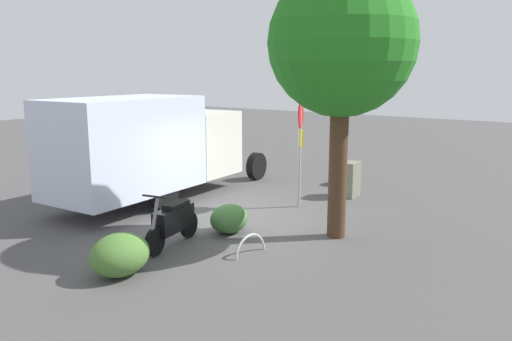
{
  "coord_description": "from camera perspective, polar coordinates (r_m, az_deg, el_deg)",
  "views": [
    {
      "loc": [
        9.46,
        7.33,
        3.54
      ],
      "look_at": [
        -0.37,
        0.1,
        1.15
      ],
      "focal_mm": 35.5,
      "sensor_mm": 36.0,
      "label": 1
    }
  ],
  "objects": [
    {
      "name": "ground_plane",
      "position": [
        12.49,
        -1.39,
        -5.4
      ],
      "size": [
        60.0,
        60.0,
        0.0
      ],
      "primitive_type": "plane",
      "color": "#4B4A49"
    },
    {
      "name": "box_truck_near",
      "position": [
        14.16,
        -11.84,
        2.97
      ],
      "size": [
        7.48,
        2.68,
        2.89
      ],
      "rotation": [
        0.0,
        0.0,
        3.21
      ],
      "color": "black",
      "rests_on": "ground"
    },
    {
      "name": "motorcycle",
      "position": [
        10.58,
        -9.29,
        -5.66
      ],
      "size": [
        1.79,
        0.67,
        1.2
      ],
      "rotation": [
        0.0,
        0.0,
        0.2
      ],
      "color": "black",
      "rests_on": "ground"
    },
    {
      "name": "stop_sign",
      "position": [
        13.21,
        5.01,
        3.91
      ],
      "size": [
        0.71,
        0.33,
        2.86
      ],
      "color": "#9E9EA3",
      "rests_on": "ground"
    },
    {
      "name": "street_tree",
      "position": [
        10.74,
        9.65,
        13.85
      ],
      "size": [
        3.06,
        3.06,
        5.66
      ],
      "color": "#47301E",
      "rests_on": "ground"
    },
    {
      "name": "utility_cabinet",
      "position": [
        14.76,
        10.46,
        -0.98
      ],
      "size": [
        0.65,
        0.5,
        1.01
      ],
      "primitive_type": "cube",
      "rotation": [
        0.0,
        0.0,
        0.06
      ],
      "color": "slate",
      "rests_on": "ground"
    },
    {
      "name": "bike_rack_hoop",
      "position": [
        10.1,
        -0.64,
        -9.44
      ],
      "size": [
        0.85,
        0.14,
        0.85
      ],
      "primitive_type": "torus",
      "rotation": [
        1.57,
        0.0,
        -0.1
      ],
      "color": "#B7B7BC",
      "rests_on": "ground"
    },
    {
      "name": "shrub_near_sign",
      "position": [
        9.32,
        -15.09,
        -9.15
      ],
      "size": [
        1.12,
        0.91,
        0.76
      ],
      "primitive_type": "ellipsoid",
      "color": "#477230",
      "rests_on": "ground"
    },
    {
      "name": "shrub_mid_verge",
      "position": [
        16.36,
        9.65,
        -0.66
      ],
      "size": [
        0.76,
        0.62,
        0.51
      ],
      "primitive_type": "ellipsoid",
      "color": "#398A2D",
      "rests_on": "ground"
    },
    {
      "name": "shrub_by_tree",
      "position": [
        11.34,
        -3.05,
        -5.44
      ],
      "size": [
        0.94,
        0.77,
        0.64
      ],
      "primitive_type": "ellipsoid",
      "color": "#406F36",
      "rests_on": "ground"
    }
  ]
}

